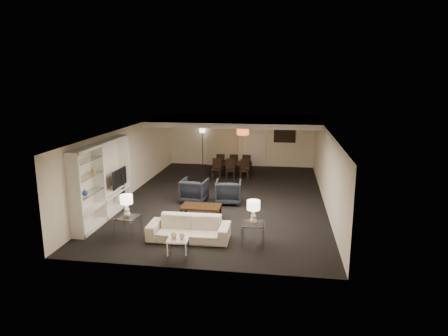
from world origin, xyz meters
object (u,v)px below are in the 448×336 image
floor_speaker (122,190)px  chair_nl (216,169)px  vase_blue (85,192)px  floor_lamp (203,147)px  side_table_left (128,226)px  marble_table (178,248)px  table_lamp_right (253,212)px  side_table_right (253,233)px  chair_fr (247,163)px  chair_nm (230,169)px  television (116,178)px  vase_amber (93,170)px  coffee_table (201,212)px  chair_fl (221,163)px  armchair_left (194,190)px  chair_fm (234,163)px  pendant_light (243,132)px  table_lamp_left (127,206)px  armchair_right (228,192)px  chair_nr (244,170)px  dining_table (232,169)px  sofa (189,228)px

floor_speaker → chair_nl: size_ratio=1.33×
vase_blue → floor_lamp: 9.06m
side_table_left → marble_table: bearing=-32.9°
table_lamp_right → side_table_right: bearing=0.0°
floor_lamp → vase_blue: bearing=-99.4°
side_table_left → floor_speaker: floor_speaker is taller
table_lamp_right → chair_fr: bearing=96.3°
floor_lamp → chair_nm: bearing=-55.6°
table_lamp_right → television: bearing=154.6°
vase_amber → side_table_right: bearing=-8.8°
coffee_table → chair_fl: (-0.38, 6.30, 0.21)m
armchair_left → chair_fm: bearing=-95.0°
pendant_light → chair_fm: 1.64m
table_lamp_left → vase_amber: size_ratio=3.89×
vase_blue → vase_amber: size_ratio=1.12×
table_lamp_right → armchair_right: bearing=108.4°
chair_nl → chair_fl: size_ratio=1.00×
floor_speaker → table_lamp_left: bearing=-49.6°
coffee_table → table_lamp_left: 2.42m
chair_nr → chair_fm: same height
chair_fl → table_lamp_left: bearing=78.8°
vase_blue → chair_nl: (2.57, 6.45, -0.72)m
armchair_right → dining_table: armchair_right is taller
pendant_light → sofa: bearing=-95.1°
dining_table → chair_nl: (-0.60, -0.65, 0.14)m
armchair_right → chair_fl: bearing=-82.7°
vase_blue → chair_nm: 7.23m
chair_fl → sofa: bearing=91.1°
sofa → floor_speaker: bearing=139.0°
vase_blue → chair_fm: bearing=67.7°
pendant_light → vase_amber: 7.58m
chair_nl → chair_nm: (0.60, 0.00, 0.00)m
vase_amber → chair_fm: bearing=66.1°
vase_blue → chair_nl: vase_blue is taller
armchair_right → chair_nr: size_ratio=1.03×
floor_speaker → television: bearing=-95.9°
dining_table → chair_nm: (0.00, -0.65, 0.14)m
television → table_lamp_left: bearing=-150.9°
side_table_left → armchair_right: bearing=55.1°
table_lamp_right → chair_nl: 6.93m
marble_table → dining_table: dining_table is taller
chair_fm → table_lamp_left: bearing=72.0°
marble_table → chair_fm: size_ratio=0.58×
pendant_light → chair_fl: size_ratio=0.61×
table_lamp_left → chair_nr: (2.52, 6.60, -0.43)m
coffee_table → chair_nl: bearing=94.3°
sofa → chair_fr: size_ratio=2.53×
coffee_table → table_lamp_left: size_ratio=1.94×
coffee_table → chair_nl: chair_nl is taller
chair_fr → floor_lamp: bearing=-20.0°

